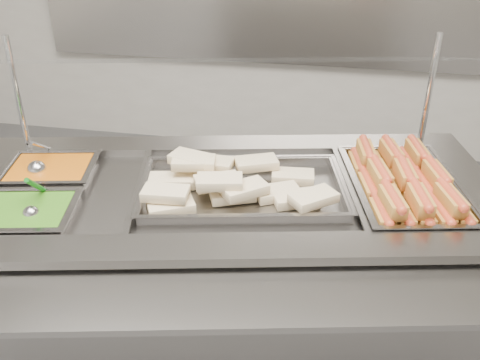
% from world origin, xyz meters
% --- Properties ---
extents(steam_counter, '(1.78, 1.06, 0.79)m').
position_xyz_m(steam_counter, '(0.08, 0.52, 0.39)').
color(steam_counter, slate).
rests_on(steam_counter, ground).
extents(tray_rail, '(1.60, 0.64, 0.05)m').
position_xyz_m(tray_rail, '(0.18, 0.08, 0.75)').
color(tray_rail, slate).
rests_on(tray_rail, steam_counter).
extents(sneeze_guard, '(1.48, 0.55, 0.39)m').
position_xyz_m(sneeze_guard, '(0.04, 0.71, 1.11)').
color(sneeze_guard, silver).
rests_on(sneeze_guard, steam_counter).
extents(pan_hotdogs, '(0.39, 0.54, 0.09)m').
position_xyz_m(pan_hotdogs, '(0.62, 0.64, 0.76)').
color(pan_hotdogs, gray).
rests_on(pan_hotdogs, steam_counter).
extents(pan_wraps, '(0.66, 0.47, 0.06)m').
position_xyz_m(pan_wraps, '(0.14, 0.53, 0.77)').
color(pan_wraps, gray).
rests_on(pan_wraps, steam_counter).
extents(pan_beans, '(0.30, 0.26, 0.09)m').
position_xyz_m(pan_beans, '(-0.50, 0.53, 0.76)').
color(pan_beans, gray).
rests_on(pan_beans, steam_counter).
extents(pan_peas, '(0.30, 0.26, 0.09)m').
position_xyz_m(pan_peas, '(-0.45, 0.28, 0.76)').
color(pan_peas, gray).
rests_on(pan_peas, steam_counter).
extents(hotdogs_in_buns, '(0.35, 0.50, 0.10)m').
position_xyz_m(hotdogs_in_buns, '(0.62, 0.64, 0.80)').
color(hotdogs_in_buns, '#AF7524').
rests_on(hotdogs_in_buns, pan_hotdogs).
extents(tortilla_wraps, '(0.59, 0.38, 0.09)m').
position_xyz_m(tortilla_wraps, '(0.09, 0.52, 0.81)').
color(tortilla_wraps, beige).
rests_on(tortilla_wraps, pan_wraps).
extents(ladle, '(0.07, 0.17, 0.13)m').
position_xyz_m(ladle, '(-0.53, 0.51, 0.80)').
color(ladle, silver).
rests_on(ladle, pan_beans).
extents(serving_spoon, '(0.06, 0.15, 0.13)m').
position_xyz_m(serving_spoon, '(-0.42, 0.28, 0.80)').
color(serving_spoon, silver).
rests_on(serving_spoon, pan_peas).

